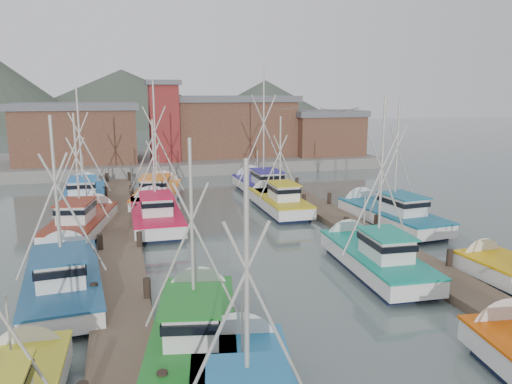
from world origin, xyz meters
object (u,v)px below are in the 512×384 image
object	(u,v)px
lookout_tower	(164,120)
boat_12	(158,193)
boat_4	(196,326)
boat_8	(155,214)

from	to	relation	value
lookout_tower	boat_12	size ratio (longest dim) A/B	0.83
lookout_tower	boat_4	size ratio (longest dim) A/B	0.97
boat_4	lookout_tower	bearing A→B (deg)	97.33
boat_4	boat_12	distance (m)	23.53
lookout_tower	boat_12	distance (m)	15.95
boat_8	boat_12	xyz separation A→B (m)	(0.75, 6.82, 0.01)
lookout_tower	boat_8	xyz separation A→B (m)	(-2.73, -21.88, -4.87)
lookout_tower	boat_12	world-z (taller)	lookout_tower
boat_4	boat_12	bearing A→B (deg)	99.66
lookout_tower	boat_12	bearing A→B (deg)	-97.47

